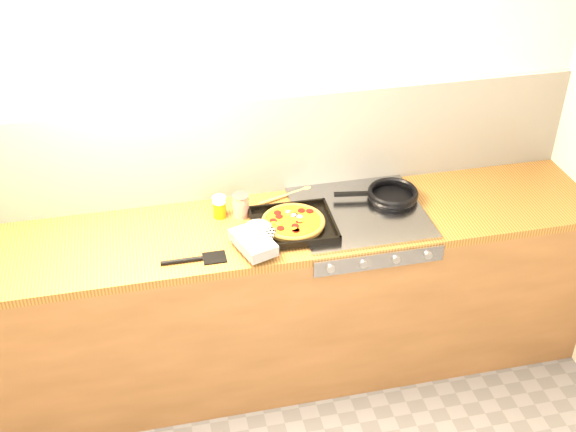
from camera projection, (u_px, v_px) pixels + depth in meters
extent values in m
plane|color=beige|center=(252.00, 128.00, 3.37)|extent=(3.20, 0.00, 3.20)
cube|color=silver|center=(253.00, 148.00, 3.42)|extent=(3.20, 0.02, 0.50)
cube|color=#915E38|center=(268.00, 303.00, 3.59)|extent=(3.20, 0.60, 0.86)
cube|color=olive|center=(266.00, 229.00, 3.34)|extent=(3.20, 0.60, 0.04)
cube|color=#9B9CA1|center=(379.00, 260.00, 3.19)|extent=(0.60, 0.03, 0.08)
cylinder|color=#A5A5AA|center=(331.00, 268.00, 3.14)|extent=(0.04, 0.02, 0.04)
cylinder|color=#A5A5AA|center=(364.00, 264.00, 3.16)|extent=(0.04, 0.02, 0.04)
cylinder|color=#A5A5AA|center=(396.00, 259.00, 3.19)|extent=(0.04, 0.02, 0.04)
cylinder|color=#A5A5AA|center=(428.00, 255.00, 3.22)|extent=(0.04, 0.02, 0.04)
cube|color=#9B9CA1|center=(359.00, 213.00, 3.40)|extent=(0.60, 0.56, 0.02)
cube|color=black|center=(293.00, 226.00, 3.28)|extent=(0.38, 0.33, 0.01)
cube|color=black|center=(287.00, 204.00, 3.40)|extent=(0.37, 0.02, 0.02)
cube|color=black|center=(300.00, 243.00, 3.15)|extent=(0.37, 0.02, 0.02)
cube|color=black|center=(332.00, 219.00, 3.30)|extent=(0.02, 0.33, 0.02)
cube|color=black|center=(254.00, 227.00, 3.25)|extent=(0.02, 0.33, 0.02)
cylinder|color=#AC7931|center=(293.00, 223.00, 3.28)|extent=(0.29, 0.29, 0.02)
torus|color=#AC7931|center=(293.00, 221.00, 3.27)|extent=(0.30, 0.30, 0.02)
cylinder|color=#C67D18|center=(293.00, 221.00, 3.27)|extent=(0.25, 0.25, 0.01)
cylinder|color=maroon|center=(299.00, 221.00, 3.26)|extent=(0.03, 0.03, 0.00)
cylinder|color=maroon|center=(277.00, 213.00, 3.32)|extent=(0.03, 0.03, 0.00)
cylinder|color=maroon|center=(296.00, 230.00, 3.20)|extent=(0.03, 0.03, 0.00)
cylinder|color=maroon|center=(273.00, 221.00, 3.26)|extent=(0.03, 0.03, 0.00)
cylinder|color=maroon|center=(301.00, 211.00, 3.33)|extent=(0.03, 0.03, 0.00)
cylinder|color=maroon|center=(294.00, 215.00, 3.30)|extent=(0.03, 0.03, 0.00)
cylinder|color=maroon|center=(281.00, 228.00, 3.21)|extent=(0.03, 0.03, 0.00)
cylinder|color=maroon|center=(310.00, 211.00, 3.33)|extent=(0.03, 0.03, 0.00)
cylinder|color=maroon|center=(296.00, 230.00, 3.20)|extent=(0.03, 0.03, 0.00)
cylinder|color=maroon|center=(295.00, 226.00, 3.23)|extent=(0.03, 0.03, 0.00)
cylinder|color=maroon|center=(279.00, 216.00, 3.29)|extent=(0.03, 0.03, 0.00)
ellipsoid|color=gold|center=(278.00, 223.00, 3.24)|extent=(0.03, 0.02, 0.01)
ellipsoid|color=gold|center=(273.00, 223.00, 3.24)|extent=(0.03, 0.02, 0.01)
ellipsoid|color=gold|center=(290.00, 215.00, 3.30)|extent=(0.03, 0.02, 0.01)
ellipsoid|color=gold|center=(287.00, 210.00, 3.33)|extent=(0.03, 0.02, 0.01)
ellipsoid|color=gold|center=(294.00, 228.00, 3.21)|extent=(0.03, 0.02, 0.01)
ellipsoid|color=gold|center=(301.00, 221.00, 3.26)|extent=(0.03, 0.02, 0.01)
ellipsoid|color=gold|center=(298.00, 219.00, 3.27)|extent=(0.03, 0.02, 0.01)
ellipsoid|color=gold|center=(279.00, 224.00, 3.23)|extent=(0.03, 0.02, 0.01)
ellipsoid|color=gold|center=(292.00, 212.00, 3.32)|extent=(0.03, 0.02, 0.01)
ellipsoid|color=silver|center=(288.00, 211.00, 3.32)|extent=(0.03, 0.03, 0.01)
ellipsoid|color=silver|center=(294.00, 215.00, 3.30)|extent=(0.03, 0.03, 0.01)
ellipsoid|color=silver|center=(300.00, 217.00, 3.29)|extent=(0.03, 0.03, 0.01)
cube|color=black|center=(253.00, 242.00, 3.12)|extent=(0.20, 0.25, 0.05)
ellipsoid|color=black|center=(258.00, 228.00, 3.21)|extent=(0.13, 0.13, 0.05)
cylinder|color=black|center=(268.00, 237.00, 3.16)|extent=(0.08, 0.10, 0.05)
cylinder|color=black|center=(392.00, 197.00, 3.49)|extent=(0.26, 0.26, 0.01)
torus|color=black|center=(393.00, 193.00, 3.47)|extent=(0.28, 0.28, 0.03)
cube|color=black|center=(352.00, 194.00, 3.46)|extent=(0.18, 0.05, 0.02)
cylinder|color=maroon|center=(241.00, 206.00, 3.36)|extent=(0.08, 0.08, 0.10)
cylinder|color=#B2B2B7|center=(240.00, 196.00, 3.33)|extent=(0.08, 0.08, 0.01)
cylinder|color=#B2B2B7|center=(241.00, 215.00, 3.39)|extent=(0.08, 0.08, 0.01)
cylinder|color=orange|center=(220.00, 209.00, 3.36)|extent=(0.07, 0.07, 0.08)
cylinder|color=silver|center=(219.00, 200.00, 3.33)|extent=(0.07, 0.07, 0.03)
cylinder|color=#A68346|center=(283.00, 196.00, 3.51)|extent=(0.25, 0.10, 0.02)
ellipsoid|color=#A68346|center=(307.00, 189.00, 3.57)|extent=(0.07, 0.05, 0.02)
cube|color=black|center=(215.00, 258.00, 3.11)|extent=(0.10, 0.09, 0.01)
cylinder|color=black|center=(182.00, 261.00, 3.08)|extent=(0.18, 0.02, 0.02)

